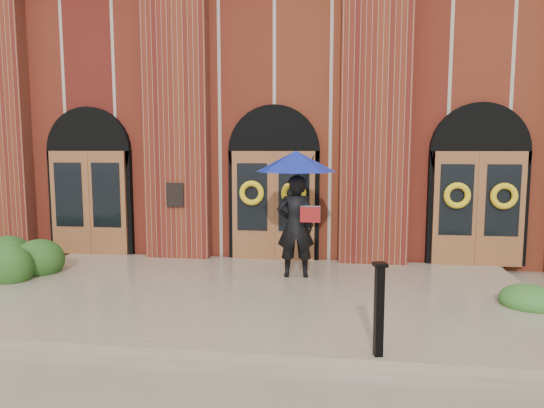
# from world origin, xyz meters

# --- Properties ---
(ground) EXTENTS (90.00, 90.00, 0.00)m
(ground) POSITION_xyz_m (0.00, 0.00, 0.00)
(ground) COLOR gray
(ground) RESTS_ON ground
(landing) EXTENTS (10.00, 5.30, 0.15)m
(landing) POSITION_xyz_m (0.00, 0.15, 0.07)
(landing) COLOR gray
(landing) RESTS_ON ground
(church_building) EXTENTS (16.20, 12.53, 7.00)m
(church_building) POSITION_xyz_m (0.00, 8.78, 3.50)
(church_building) COLOR maroon
(church_building) RESTS_ON ground
(man_with_umbrella) EXTENTS (1.77, 1.77, 2.52)m
(man_with_umbrella) POSITION_xyz_m (0.64, 1.25, 1.91)
(man_with_umbrella) COLOR black
(man_with_umbrella) RESTS_ON landing
(metal_post) EXTENTS (0.19, 0.19, 1.18)m
(metal_post) POSITION_xyz_m (1.97, -2.35, 0.77)
(metal_post) COLOR black
(metal_post) RESTS_ON landing
(hedge_wall_left) EXTENTS (3.11, 1.24, 0.80)m
(hedge_wall_left) POSITION_xyz_m (-5.20, 0.74, 0.40)
(hedge_wall_left) COLOR #244B19
(hedge_wall_left) RESTS_ON ground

